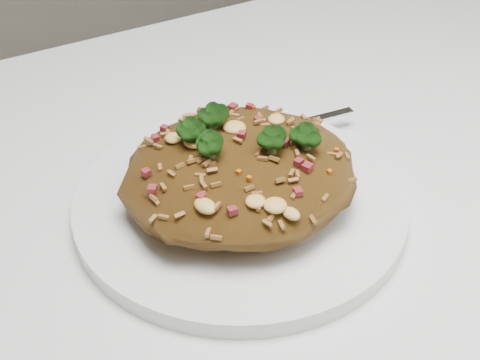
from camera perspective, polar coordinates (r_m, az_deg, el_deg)
name	(u,v)px	position (r m, az deg, el deg)	size (l,w,h in m)	color
dining_table	(243,354)	(0.54, 0.24, -14.64)	(1.20, 0.80, 0.75)	white
plate	(240,203)	(0.51, 0.00, -1.95)	(0.25, 0.25, 0.01)	white
fried_rice	(240,163)	(0.49, 0.00, 1.42)	(0.18, 0.16, 0.07)	brown
fork	(279,129)	(0.58, 3.38, 4.39)	(0.16, 0.03, 0.00)	silver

